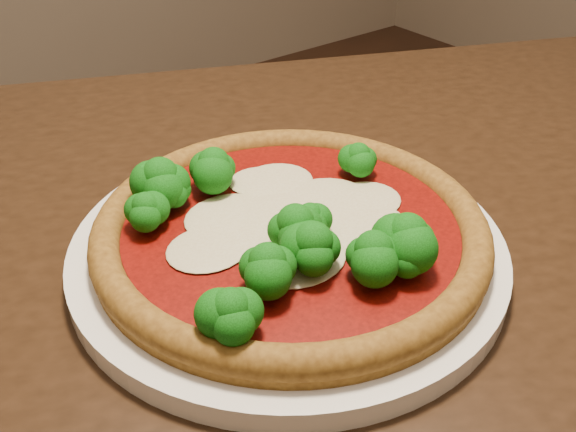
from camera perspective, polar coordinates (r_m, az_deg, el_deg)
dining_table at (r=0.62m, az=0.57°, el=-8.62°), size 1.37×1.19×0.75m
plate at (r=0.52m, az=-0.00°, el=-2.84°), size 0.35×0.35×0.02m
pizza at (r=0.50m, az=0.07°, el=-0.97°), size 0.31×0.31×0.06m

